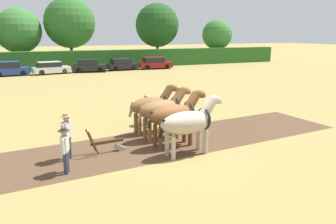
{
  "coord_description": "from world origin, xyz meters",
  "views": [
    {
      "loc": [
        -5.55,
        -11.41,
        4.65
      ],
      "look_at": [
        0.35,
        2.13,
        1.1
      ],
      "focal_mm": 35.0,
      "sensor_mm": 36.0,
      "label": 1
    }
  ],
  "objects_px": {
    "plow": "(110,144)",
    "parked_car_center": "(89,66)",
    "parked_car_right": "(155,63)",
    "draft_horse_lead_right": "(175,115)",
    "farmer_at_plow": "(67,132)",
    "tree_center": "(18,31)",
    "tree_right": "(157,25)",
    "tree_center_right": "(70,23)",
    "parked_car_center_right": "(122,65)",
    "parked_car_center_left": "(51,68)",
    "farmer_beside_team": "(146,108)",
    "draft_horse_trail_right": "(152,106)",
    "draft_horse_trail_left": "(163,109)",
    "draft_horse_lead_left": "(189,122)",
    "parked_car_left": "(9,69)",
    "farmer_onlooker_left": "(65,147)",
    "tree_far_right": "(217,35)"
  },
  "relations": [
    {
      "from": "tree_center",
      "to": "tree_far_right",
      "type": "relative_size",
      "value": 1.16
    },
    {
      "from": "tree_center_right",
      "to": "draft_horse_lead_right",
      "type": "bearing_deg",
      "value": -91.33
    },
    {
      "from": "plow",
      "to": "farmer_at_plow",
      "type": "xyz_separation_m",
      "value": [
        -1.63,
        -0.16,
        0.75
      ]
    },
    {
      "from": "farmer_at_plow",
      "to": "tree_center",
      "type": "bearing_deg",
      "value": 125.74
    },
    {
      "from": "tree_right",
      "to": "parked_car_center",
      "type": "xyz_separation_m",
      "value": [
        -12.62,
        -8.76,
        -5.16
      ]
    },
    {
      "from": "draft_horse_trail_left",
      "to": "parked_car_left",
      "type": "xyz_separation_m",
      "value": [
        -7.11,
        27.8,
        -0.6
      ]
    },
    {
      "from": "farmer_beside_team",
      "to": "parked_car_center_left",
      "type": "bearing_deg",
      "value": 97.94
    },
    {
      "from": "tree_center",
      "to": "parked_car_center_left",
      "type": "relative_size",
      "value": 1.84
    },
    {
      "from": "tree_center",
      "to": "farmer_beside_team",
      "type": "bearing_deg",
      "value": -80.28
    },
    {
      "from": "parked_car_center_left",
      "to": "parked_car_right",
      "type": "relative_size",
      "value": 0.97
    },
    {
      "from": "tree_center_right",
      "to": "parked_car_center_right",
      "type": "bearing_deg",
      "value": -57.99
    },
    {
      "from": "draft_horse_lead_right",
      "to": "tree_center_right",
      "type": "bearing_deg",
      "value": 84.22
    },
    {
      "from": "plow",
      "to": "parked_car_center_right",
      "type": "height_order",
      "value": "parked_car_center_right"
    },
    {
      "from": "draft_horse_trail_right",
      "to": "parked_car_center",
      "type": "relative_size",
      "value": 0.63
    },
    {
      "from": "draft_horse_trail_right",
      "to": "parked_car_center_left",
      "type": "xyz_separation_m",
      "value": [
        -2.63,
        26.62,
        -0.62
      ]
    },
    {
      "from": "plow",
      "to": "farmer_onlooker_left",
      "type": "height_order",
      "value": "farmer_onlooker_left"
    },
    {
      "from": "parked_car_center_left",
      "to": "plow",
      "type": "bearing_deg",
      "value": -99.59
    },
    {
      "from": "draft_horse_lead_right",
      "to": "draft_horse_trail_right",
      "type": "distance_m",
      "value": 2.23
    },
    {
      "from": "farmer_onlooker_left",
      "to": "parked_car_center",
      "type": "height_order",
      "value": "farmer_onlooker_left"
    },
    {
      "from": "draft_horse_trail_left",
      "to": "plow",
      "type": "height_order",
      "value": "draft_horse_trail_left"
    },
    {
      "from": "draft_horse_lead_right",
      "to": "farmer_beside_team",
      "type": "relative_size",
      "value": 1.79
    },
    {
      "from": "farmer_onlooker_left",
      "to": "parked_car_center_right",
      "type": "height_order",
      "value": "farmer_onlooker_left"
    },
    {
      "from": "parked_car_left",
      "to": "tree_right",
      "type": "bearing_deg",
      "value": 14.82
    },
    {
      "from": "tree_center",
      "to": "draft_horse_lead_right",
      "type": "xyz_separation_m",
      "value": [
        5.92,
        -38.18,
        -3.66
      ]
    },
    {
      "from": "tree_center_right",
      "to": "plow",
      "type": "distance_m",
      "value": 38.13
    },
    {
      "from": "draft_horse_trail_right",
      "to": "farmer_beside_team",
      "type": "xyz_separation_m",
      "value": [
        0.17,
        1.38,
        -0.4
      ]
    },
    {
      "from": "tree_center_right",
      "to": "draft_horse_lead_left",
      "type": "xyz_separation_m",
      "value": [
        -0.79,
        -38.97,
        -4.82
      ]
    },
    {
      "from": "draft_horse_lead_right",
      "to": "parked_car_left",
      "type": "height_order",
      "value": "draft_horse_lead_right"
    },
    {
      "from": "tree_far_right",
      "to": "farmer_onlooker_left",
      "type": "height_order",
      "value": "tree_far_right"
    },
    {
      "from": "draft_horse_lead_right",
      "to": "parked_car_center_right",
      "type": "relative_size",
      "value": 0.71
    },
    {
      "from": "draft_horse_lead_right",
      "to": "plow",
      "type": "bearing_deg",
      "value": 168.25
    },
    {
      "from": "farmer_beside_team",
      "to": "parked_car_left",
      "type": "distance_m",
      "value": 26.31
    },
    {
      "from": "farmer_at_plow",
      "to": "parked_car_right",
      "type": "relative_size",
      "value": 0.4
    },
    {
      "from": "farmer_beside_team",
      "to": "parked_car_right",
      "type": "height_order",
      "value": "farmer_beside_team"
    },
    {
      "from": "draft_horse_lead_right",
      "to": "farmer_at_plow",
      "type": "xyz_separation_m",
      "value": [
        -4.35,
        0.19,
        -0.29
      ]
    },
    {
      "from": "plow",
      "to": "parked_car_right",
      "type": "relative_size",
      "value": 0.35
    },
    {
      "from": "farmer_onlooker_left",
      "to": "tree_right",
      "type": "bearing_deg",
      "value": 82.62
    },
    {
      "from": "tree_far_right",
      "to": "parked_car_center_right",
      "type": "distance_m",
      "value": 19.74
    },
    {
      "from": "tree_right",
      "to": "farmer_onlooker_left",
      "type": "distance_m",
      "value": 43.53
    },
    {
      "from": "draft_horse_trail_right",
      "to": "parked_car_center_right",
      "type": "bearing_deg",
      "value": 72.8
    },
    {
      "from": "parked_car_left",
      "to": "tree_far_right",
      "type": "bearing_deg",
      "value": 5.0
    },
    {
      "from": "tree_right",
      "to": "farmer_at_plow",
      "type": "xyz_separation_m",
      "value": [
        -18.64,
        -37.65,
        -4.84
      ]
    },
    {
      "from": "draft_horse_lead_right",
      "to": "farmer_at_plow",
      "type": "height_order",
      "value": "draft_horse_lead_right"
    },
    {
      "from": "tree_center_right",
      "to": "tree_far_right",
      "type": "distance_m",
      "value": 23.56
    },
    {
      "from": "draft_horse_trail_left",
      "to": "parked_car_center_left",
      "type": "xyz_separation_m",
      "value": [
        -2.71,
        27.73,
        -0.66
      ]
    },
    {
      "from": "tree_center",
      "to": "tree_right",
      "type": "height_order",
      "value": "tree_right"
    },
    {
      "from": "tree_center",
      "to": "parked_car_right",
      "type": "height_order",
      "value": "tree_center"
    },
    {
      "from": "tree_center",
      "to": "parked_car_center_left",
      "type": "bearing_deg",
      "value": -71.48
    },
    {
      "from": "plow",
      "to": "parked_car_center",
      "type": "relative_size",
      "value": 0.37
    },
    {
      "from": "tree_center",
      "to": "farmer_onlooker_left",
      "type": "height_order",
      "value": "tree_center"
    }
  ]
}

